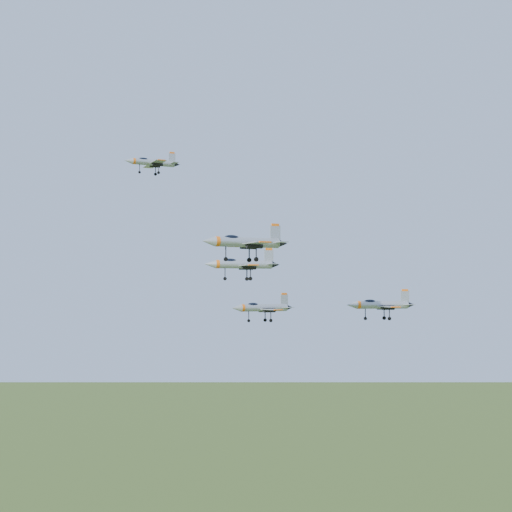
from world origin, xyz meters
name	(u,v)px	position (x,y,z in m)	size (l,w,h in m)	color
jet_lead	(152,162)	(-13.32, 14.27, 151.79)	(11.10, 9.13, 2.97)	#949A9F
jet_left_high	(242,264)	(-2.02, -3.49, 131.81)	(13.61, 11.36, 3.64)	#949A9F
jet_right_high	(245,242)	(-9.27, -22.19, 134.27)	(13.68, 11.24, 3.67)	#949A9F
jet_left_low	(262,308)	(7.68, 9.42, 123.94)	(13.49, 11.12, 3.61)	#949A9F
jet_right_low	(380,305)	(19.02, -14.60, 124.82)	(12.51, 10.50, 3.35)	#949A9F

